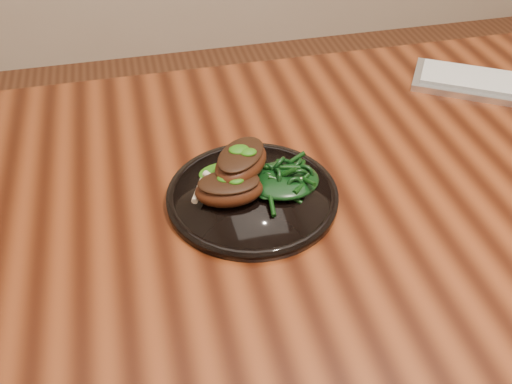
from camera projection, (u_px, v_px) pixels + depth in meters
desk at (418, 197)px, 1.00m from camera, size 1.60×0.80×0.75m
plate at (252, 196)px, 0.86m from camera, size 0.26×0.26×0.02m
lamb_chop_front at (229, 189)px, 0.83m from camera, size 0.11×0.08×0.04m
lamb_chop_back at (241, 162)px, 0.85m from camera, size 0.12×0.12×0.05m
herb_smear at (224, 172)px, 0.89m from camera, size 0.08×0.05×0.00m
greens_heap at (284, 176)px, 0.86m from camera, size 0.11×0.10×0.04m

